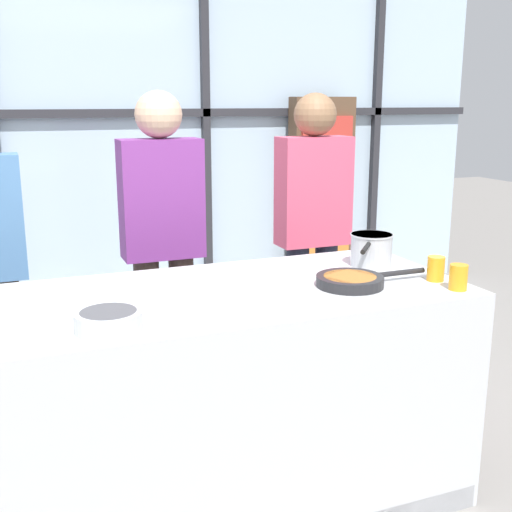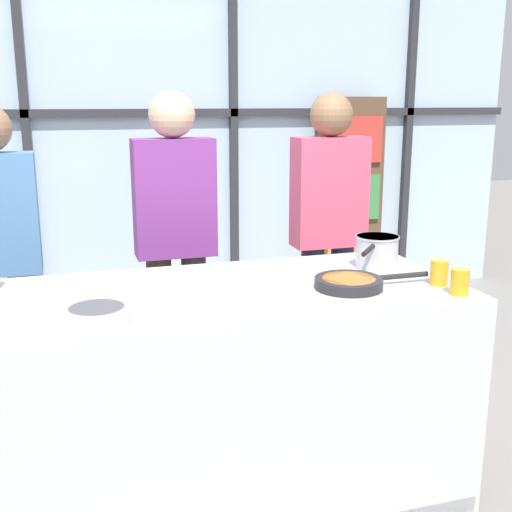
# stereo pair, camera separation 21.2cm
# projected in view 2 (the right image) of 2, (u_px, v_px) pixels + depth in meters

# --- Properties ---
(ground_plane) EXTENTS (18.00, 18.00, 0.00)m
(ground_plane) POSITION_uv_depth(u_px,v_px,m) (221.00, 498.00, 2.70)
(ground_plane) COLOR gray
(back_window_wall) EXTENTS (6.40, 0.10, 2.80)m
(back_window_wall) POSITION_uv_depth(u_px,v_px,m) (134.00, 131.00, 4.84)
(back_window_wall) COLOR silver
(back_window_wall) RESTS_ON ground_plane
(bookshelf) EXTENTS (0.53, 0.19, 1.66)m
(bookshelf) POSITION_uv_depth(u_px,v_px,m) (349.00, 200.00, 5.28)
(bookshelf) COLOR brown
(bookshelf) RESTS_ON ground_plane
(demo_island) EXTENTS (1.92, 0.85, 0.92)m
(demo_island) POSITION_uv_depth(u_px,v_px,m) (220.00, 399.00, 2.59)
(demo_island) COLOR silver
(demo_island) RESTS_ON ground_plane
(spectator_center_left) EXTENTS (0.41, 0.24, 1.68)m
(spectator_center_left) POSITION_uv_depth(u_px,v_px,m) (175.00, 232.00, 3.34)
(spectator_center_left) COLOR #47382D
(spectator_center_left) RESTS_ON ground_plane
(spectator_center_right) EXTENTS (0.41, 0.23, 1.67)m
(spectator_center_right) POSITION_uv_depth(u_px,v_px,m) (328.00, 223.00, 3.59)
(spectator_center_right) COLOR #232838
(spectator_center_right) RESTS_ON ground_plane
(frying_pan) EXTENTS (0.48, 0.27, 0.04)m
(frying_pan) POSITION_uv_depth(u_px,v_px,m) (350.00, 283.00, 2.51)
(frying_pan) COLOR #232326
(frying_pan) RESTS_ON demo_island
(saucepan) EXTENTS (0.26, 0.30, 0.14)m
(saucepan) POSITION_uv_depth(u_px,v_px,m) (377.00, 251.00, 2.79)
(saucepan) COLOR silver
(saucepan) RESTS_ON demo_island
(white_plate) EXTENTS (0.27, 0.27, 0.01)m
(white_plate) POSITION_uv_depth(u_px,v_px,m) (117.00, 301.00, 2.32)
(white_plate) COLOR white
(white_plate) RESTS_ON demo_island
(mixing_bowl) EXTENTS (0.22, 0.22, 0.06)m
(mixing_bowl) POSITION_uv_depth(u_px,v_px,m) (97.00, 315.00, 2.09)
(mixing_bowl) COLOR silver
(mixing_bowl) RESTS_ON demo_island
(juice_glass_near) EXTENTS (0.07, 0.07, 0.10)m
(juice_glass_near) POSITION_uv_depth(u_px,v_px,m) (460.00, 282.00, 2.42)
(juice_glass_near) COLOR orange
(juice_glass_near) RESTS_ON demo_island
(juice_glass_far) EXTENTS (0.07, 0.07, 0.10)m
(juice_glass_far) POSITION_uv_depth(u_px,v_px,m) (439.00, 273.00, 2.55)
(juice_glass_far) COLOR orange
(juice_glass_far) RESTS_ON demo_island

